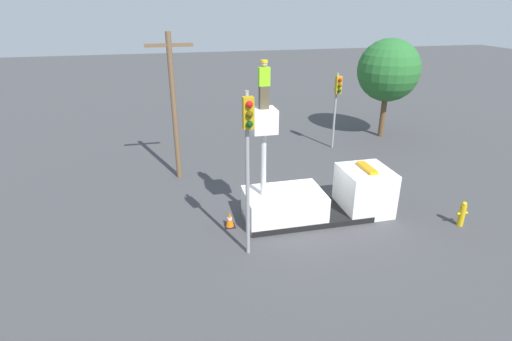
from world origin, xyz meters
TOP-DOWN VIEW (x-y plane):
  - ground_plane at (0.00, 0.00)m, footprint 120.00×120.00m
  - bucket_truck at (0.55, 0.00)m, footprint 6.23×2.18m
  - worker at (-1.89, 0.00)m, footprint 0.40×0.26m
  - traffic_light_pole at (-2.94, -2.11)m, footprint 0.34×0.57m
  - traffic_light_across at (4.56, 7.77)m, footprint 0.34×0.57m
  - fire_hydrant at (5.92, -2.06)m, footprint 0.49×0.25m
  - traffic_cone_rear at (-3.28, -0.02)m, footprint 0.42×0.42m
  - tree_left_bg at (8.69, 9.35)m, footprint 3.95×3.95m
  - utility_pole at (-5.01, 5.47)m, footprint 2.20×0.26m

SIDE VIEW (x-z plane):
  - ground_plane at x=0.00m, z-range 0.00..0.00m
  - traffic_cone_rear at x=-3.28m, z-range -0.02..0.64m
  - fire_hydrant at x=5.92m, z-range -0.01..1.07m
  - bucket_truck at x=0.55m, z-range -1.55..3.27m
  - traffic_light_across at x=4.56m, z-range 0.97..5.57m
  - utility_pole at x=-5.01m, z-range 0.31..7.52m
  - traffic_light_pole at x=-2.94m, z-range 1.21..7.15m
  - tree_left_bg at x=8.69m, z-range 1.19..7.55m
  - worker at x=-1.89m, z-range 4.82..6.57m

